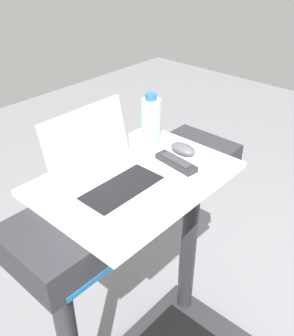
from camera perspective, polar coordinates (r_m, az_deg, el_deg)
desk_board at (r=1.24m, az=-1.72°, el=-1.53°), size 0.63×0.45×0.02m
laptop at (r=1.17m, az=-5.77°, el=-0.74°), size 0.31×0.26×0.23m
computer_mouse at (r=1.36m, az=5.39°, el=2.87°), size 0.06×0.10×0.03m
water_bottle at (r=1.35m, az=0.58°, el=6.64°), size 0.07×0.07×0.21m
tv_remote at (r=1.29m, az=4.35°, el=0.85°), size 0.07×0.16×0.02m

